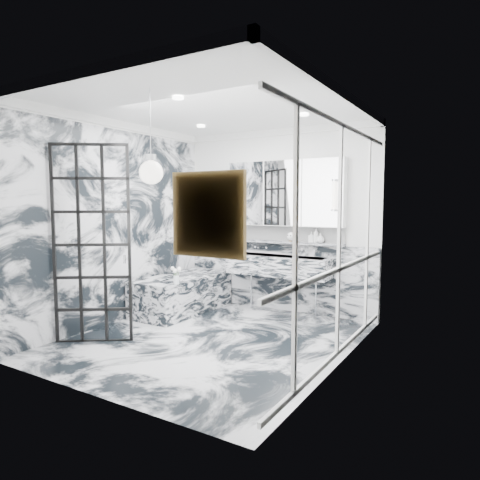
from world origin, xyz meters
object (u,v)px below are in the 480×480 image
Objects in this scene: bathtub at (183,293)px; crittall_door at (92,245)px; trough_sink at (279,265)px; mirror_cabinet at (284,193)px.

crittall_door is at bearing -90.15° from bathtub.
trough_sink is 1.55m from bathtub.
bathtub is (-1.33, -0.66, -0.45)m from trough_sink.
crittall_door is 1.92m from bathtub.
crittall_door is 2.92m from mirror_cabinet.
mirror_cabinet is 1.15× the size of bathtub.
crittall_door is 1.47× the size of trough_sink.
mirror_cabinet is at bearing 90.00° from trough_sink.
mirror_cabinet is at bearing 27.26° from crittall_door.
trough_sink reaches higher than bathtub.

